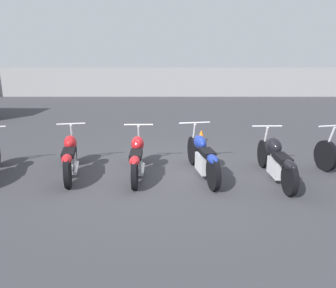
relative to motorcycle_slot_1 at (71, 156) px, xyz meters
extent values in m
plane|color=#38383D|center=(2.03, 0.15, -0.42)|extent=(60.00, 60.00, 0.00)
cube|color=gray|center=(2.03, 13.46, 0.45)|extent=(40.00, 0.04, 1.74)
cylinder|color=black|center=(-0.16, 0.76, -0.11)|extent=(0.22, 0.63, 0.62)
cylinder|color=black|center=(0.13, -0.67, -0.11)|extent=(0.22, 0.63, 0.62)
cube|color=silver|center=(0.00, -0.02, -0.14)|extent=(0.30, 0.56, 0.34)
ellipsoid|color=red|center=(-0.05, 0.22, 0.24)|extent=(0.35, 0.49, 0.31)
cube|color=black|center=(0.05, -0.27, 0.16)|extent=(0.35, 0.60, 0.10)
ellipsoid|color=red|center=(0.12, -0.62, 0.14)|extent=(0.28, 0.47, 0.16)
cylinder|color=silver|center=(-0.14, 0.67, 0.56)|extent=(0.62, 0.16, 0.04)
cylinder|color=silver|center=(-0.15, 0.72, 0.22)|extent=(0.10, 0.26, 0.64)
cylinder|color=silver|center=(0.15, -0.14, -0.20)|extent=(0.21, 0.71, 0.07)
cylinder|color=black|center=(1.38, 0.77, -0.12)|extent=(0.11, 0.60, 0.60)
cylinder|color=black|center=(1.42, -0.73, -0.12)|extent=(0.11, 0.60, 0.60)
cube|color=silver|center=(1.40, -0.06, -0.15)|extent=(0.21, 0.54, 0.33)
ellipsoid|color=red|center=(1.40, 0.20, 0.22)|extent=(0.29, 0.47, 0.32)
cube|color=black|center=(1.41, -0.31, 0.14)|extent=(0.25, 0.55, 0.10)
ellipsoid|color=red|center=(1.42, -0.68, 0.13)|extent=(0.21, 0.44, 0.16)
cylinder|color=silver|center=(1.39, 0.67, 0.54)|extent=(0.65, 0.05, 0.04)
cylinder|color=silver|center=(1.38, 0.72, 0.21)|extent=(0.06, 0.25, 0.63)
cylinder|color=silver|center=(1.53, -0.21, -0.21)|extent=(0.08, 0.65, 0.07)
cylinder|color=black|center=(2.62, 0.74, -0.09)|extent=(0.21, 0.66, 0.65)
cylinder|color=black|center=(2.90, -0.78, -0.09)|extent=(0.21, 0.66, 0.65)
cube|color=silver|center=(2.77, -0.09, -0.12)|extent=(0.30, 0.58, 0.36)
ellipsoid|color=navy|center=(2.73, 0.16, 0.26)|extent=(0.34, 0.58, 0.29)
cube|color=black|center=(2.82, -0.35, 0.19)|extent=(0.32, 0.50, 0.10)
ellipsoid|color=navy|center=(2.89, -0.73, 0.17)|extent=(0.27, 0.47, 0.16)
cylinder|color=silver|center=(2.64, 0.64, 0.58)|extent=(0.70, 0.16, 0.04)
cylinder|color=silver|center=(2.63, 0.69, 0.25)|extent=(0.09, 0.26, 0.66)
cylinder|color=silver|center=(2.92, -0.22, -0.19)|extent=(0.18, 0.63, 0.07)
cylinder|color=black|center=(4.21, 0.54, -0.11)|extent=(0.11, 0.62, 0.62)
cylinder|color=black|center=(4.25, -1.01, -0.11)|extent=(0.11, 0.62, 0.62)
cube|color=silver|center=(4.23, -0.31, -0.14)|extent=(0.21, 0.56, 0.34)
ellipsoid|color=black|center=(4.22, -0.05, 0.24)|extent=(0.31, 0.54, 0.35)
cube|color=black|center=(4.23, -0.57, 0.15)|extent=(0.25, 0.55, 0.10)
ellipsoid|color=black|center=(4.24, -0.96, 0.14)|extent=(0.21, 0.44, 0.16)
cylinder|color=silver|center=(4.21, 0.44, 0.55)|extent=(0.65, 0.05, 0.04)
cylinder|color=silver|center=(4.21, 0.49, 0.22)|extent=(0.06, 0.25, 0.64)
cylinder|color=silver|center=(4.35, -0.46, -0.20)|extent=(0.09, 0.74, 0.07)
cylinder|color=black|center=(5.50, 0.30, -0.08)|extent=(0.25, 0.68, 0.68)
cylinder|color=silver|center=(5.52, 0.20, 0.61)|extent=(0.66, 0.19, 0.04)
cylinder|color=silver|center=(5.51, 0.25, 0.27)|extent=(0.11, 0.26, 0.67)
cone|color=orange|center=(3.02, 2.78, -0.24)|extent=(0.27, 0.27, 0.35)
camera|label=1|loc=(2.05, -6.54, 2.06)|focal=35.00mm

